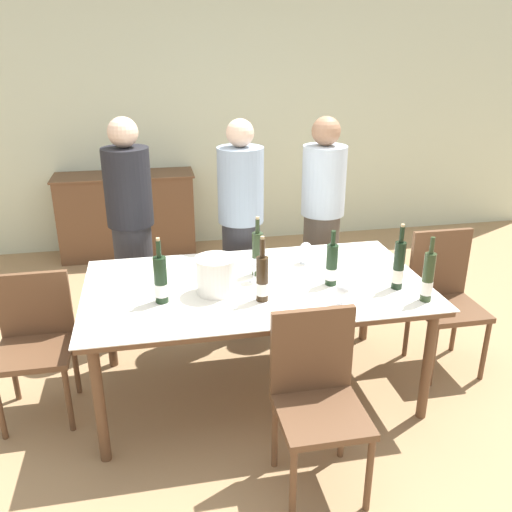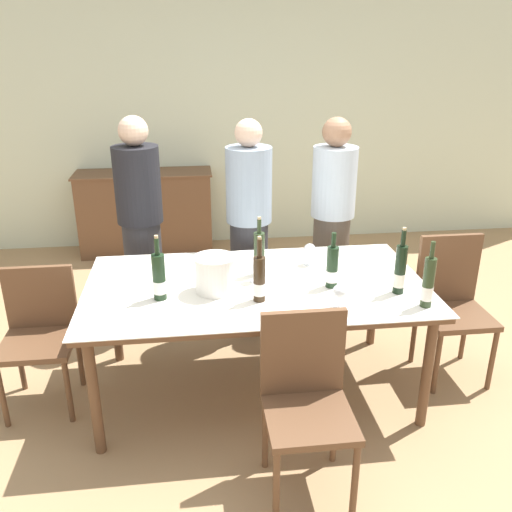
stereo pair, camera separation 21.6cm
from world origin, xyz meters
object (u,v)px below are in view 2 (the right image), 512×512
wine_bottle_2 (332,268)px  wine_bottle_0 (159,278)px  wine_glass_0 (310,250)px  wine_bottle_3 (259,279)px  person_guest_right (332,224)px  ice_bucket (215,273)px  wine_glass_2 (254,266)px  sideboard_cabinet (146,212)px  chair_left_end (39,328)px  wine_glass_1 (227,259)px  chair_near_front (306,393)px  person_host (141,229)px  dining_table (256,292)px  wine_bottle_1 (400,270)px  wine_glass_3 (340,292)px  chair_right_end (452,298)px  wine_bottle_5 (428,284)px  wine_bottle_4 (259,255)px  person_guest_left (249,231)px

wine_bottle_2 → wine_bottle_0: bearing=-177.8°
wine_glass_0 → wine_bottle_3: bearing=-129.1°
wine_glass_0 → person_guest_right: 0.71m
ice_bucket → wine_glass_0: ice_bucket is taller
ice_bucket → wine_glass_0: 0.71m
person_guest_right → ice_bucket: bearing=-134.3°
ice_bucket → wine_glass_2: ice_bucket is taller
sideboard_cabinet → chair_left_end: sideboard_cabinet is taller
wine_glass_0 → wine_glass_1: (-0.54, -0.08, -0.01)m
wine_glass_1 → chair_near_front: (0.31, -0.97, -0.32)m
person_host → dining_table: bearing=-50.7°
wine_glass_0 → wine_bottle_1: bearing=-48.7°
wine_bottle_2 → wine_glass_2: bearing=164.2°
wine_bottle_3 → person_host: bearing=123.0°
sideboard_cabinet → person_guest_right: person_guest_right is taller
sideboard_cabinet → wine_bottle_3: bearing=-73.6°
wine_glass_3 → chair_right_end: chair_right_end is taller
wine_bottle_5 → person_guest_right: person_guest_right is taller
wine_bottle_1 → wine_bottle_5: bearing=-64.3°
sideboard_cabinet → wine_bottle_4: (0.88, -2.47, 0.45)m
wine_bottle_0 → person_guest_left: size_ratio=0.23×
wine_bottle_4 → sideboard_cabinet: bearing=109.6°
wine_bottle_5 → person_host: 2.09m
wine_glass_0 → chair_right_end: chair_right_end is taller
sideboard_cabinet → person_host: bearing=-86.5°
wine_bottle_2 → wine_bottle_4: wine_bottle_4 is taller
sideboard_cabinet → wine_glass_3: size_ratio=10.06×
chair_right_end → wine_glass_1: bearing=176.4°
dining_table → person_guest_right: size_ratio=1.27×
wine_bottle_4 → wine_glass_0: bearing=19.1°
wine_bottle_4 → wine_glass_3: (0.37, -0.51, -0.04)m
wine_glass_0 → wine_glass_3: 0.63m
dining_table → wine_bottle_3: bearing=-92.2°
wine_glass_0 → wine_glass_1: wine_glass_0 is taller
ice_bucket → wine_bottle_1: 1.06m
dining_table → ice_bucket: ice_bucket is taller
wine_glass_3 → chair_near_front: chair_near_front is taller
sideboard_cabinet → wine_bottle_2: wine_bottle_2 is taller
dining_table → wine_bottle_0: wine_bottle_0 is taller
wine_glass_3 → person_guest_right: (0.29, 1.27, -0.04)m
wine_bottle_0 → person_host: (-0.18, 1.04, -0.06)m
sideboard_cabinet → chair_right_end: size_ratio=1.48×
wine_glass_2 → person_guest_left: (0.05, 0.77, -0.05)m
wine_glass_0 → wine_glass_2: size_ratio=0.97×
sideboard_cabinet → ice_bucket: bearing=-77.5°
wine_glass_1 → chair_left_end: size_ratio=0.16×
wine_bottle_3 → chair_right_end: size_ratio=0.41×
wine_bottle_4 → wine_glass_0: size_ratio=2.64×
dining_table → person_host: size_ratio=1.24×
chair_left_end → person_guest_right: bearing=22.1°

